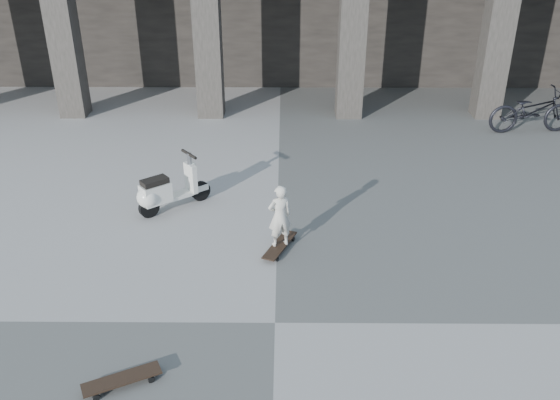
{
  "coord_description": "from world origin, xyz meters",
  "views": [
    {
      "loc": [
        0.11,
        -6.35,
        5.15
      ],
      "look_at": [
        0.05,
        2.36,
        0.65
      ],
      "focal_mm": 38.0,
      "sensor_mm": 36.0,
      "label": 1
    }
  ],
  "objects_px": {
    "scooter": "(162,192)",
    "bicycle": "(532,111)",
    "skateboard_spare": "(122,380)",
    "child": "(280,216)",
    "longboard": "(280,245)"
  },
  "relations": [
    {
      "from": "skateboard_spare",
      "to": "scooter",
      "type": "distance_m",
      "value": 4.3
    },
    {
      "from": "child",
      "to": "bicycle",
      "type": "xyz_separation_m",
      "value": [
        6.01,
        5.44,
        -0.08
      ]
    },
    {
      "from": "skateboard_spare",
      "to": "child",
      "type": "height_order",
      "value": "child"
    },
    {
      "from": "longboard",
      "to": "scooter",
      "type": "height_order",
      "value": "scooter"
    },
    {
      "from": "longboard",
      "to": "bicycle",
      "type": "xyz_separation_m",
      "value": [
        6.01,
        5.44,
        0.47
      ]
    },
    {
      "from": "skateboard_spare",
      "to": "child",
      "type": "relative_size",
      "value": 0.87
    },
    {
      "from": "longboard",
      "to": "skateboard_spare",
      "type": "bearing_deg",
      "value": 171.66
    },
    {
      "from": "longboard",
      "to": "child",
      "type": "bearing_deg",
      "value": -158.88
    },
    {
      "from": "scooter",
      "to": "bicycle",
      "type": "relative_size",
      "value": 0.59
    },
    {
      "from": "child",
      "to": "bicycle",
      "type": "height_order",
      "value": "child"
    },
    {
      "from": "skateboard_spare",
      "to": "scooter",
      "type": "height_order",
      "value": "scooter"
    },
    {
      "from": "skateboard_spare",
      "to": "bicycle",
      "type": "distance_m",
      "value": 11.54
    },
    {
      "from": "skateboard_spare",
      "to": "child",
      "type": "bearing_deg",
      "value": 32.47
    },
    {
      "from": "skateboard_spare",
      "to": "bicycle",
      "type": "height_order",
      "value": "bicycle"
    },
    {
      "from": "child",
      "to": "bicycle",
      "type": "distance_m",
      "value": 8.11
    }
  ]
}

